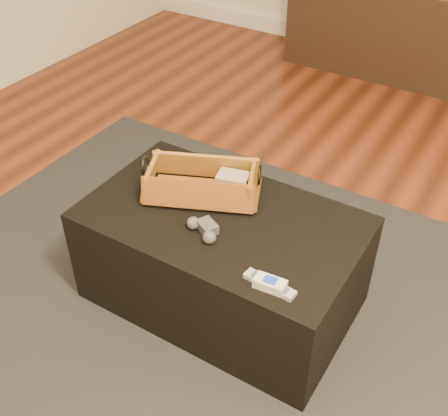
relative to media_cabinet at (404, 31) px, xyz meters
The scene contains 10 objects.
floor 2.55m from the media_cabinet, 82.52° to the right, with size 5.00×5.50×0.01m, color brown.
media_cabinet is the anchor object (origin of this frame).
area_rug 2.52m from the media_cabinet, 88.16° to the right, with size 2.60×2.00×0.01m, color black.
ottoman 2.45m from the media_cabinet, 88.12° to the right, with size 1.00×0.60×0.42m, color black.
tv_remote 2.41m from the media_cabinet, 91.55° to the right, with size 0.22×0.05×0.02m, color black.
cloth_bundle 2.31m from the media_cabinet, 89.05° to the right, with size 0.12×0.08×0.06m, color tan.
wicker_basket 2.38m from the media_cabinet, 91.25° to the right, with size 0.47×0.37×0.15m.
game_controller 2.57m from the media_cabinet, 88.28° to the right, with size 0.15×0.11×0.05m.
silver_remote 2.70m from the media_cabinet, 81.74° to the right, with size 0.18×0.06×0.02m.
cream_gadget 2.70m from the media_cabinet, 81.69° to the right, with size 0.10×0.06×0.04m.
Camera 1 is at (0.57, -1.26, 1.70)m, focal length 45.00 mm.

